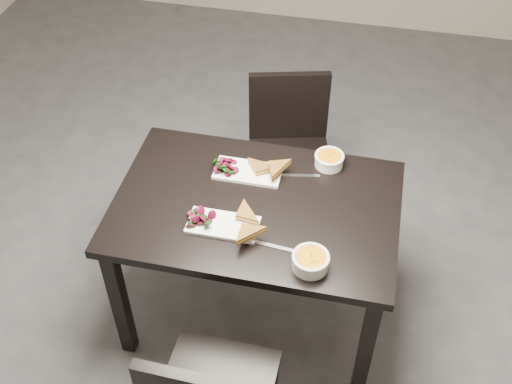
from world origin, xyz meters
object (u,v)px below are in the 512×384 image
plate_near (223,225)px  soup_bowl_far (329,159)px  plate_far (248,172)px  soup_bowl_near (311,261)px  chair_far (289,144)px  table (256,220)px

plate_near → soup_bowl_far: size_ratio=2.18×
plate_near → plate_far: same height
soup_bowl_near → plate_far: 0.58m
soup_bowl_far → plate_near: bearing=-128.6°
chair_far → soup_bowl_near: bearing=-90.6°
soup_bowl_far → chair_far: bearing=120.2°
table → plate_far: 0.22m
chair_far → plate_near: (-0.13, -0.88, 0.27)m
chair_far → soup_bowl_near: (0.25, -1.02, 0.30)m
chair_far → soup_bowl_far: size_ratio=6.41×
plate_near → soup_bowl_near: 0.40m
table → soup_bowl_near: soup_bowl_near is taller
chair_far → soup_bowl_near: size_ratio=5.85×
table → plate_near: (-0.10, -0.15, 0.11)m
chair_far → plate_far: chair_far is taller
soup_bowl_near → soup_bowl_far: bearing=90.8°
table → plate_far: (-0.08, 0.18, 0.11)m
plate_near → plate_far: bearing=85.1°
plate_far → soup_bowl_far: soup_bowl_far is taller
table → plate_far: plate_far is taller
soup_bowl_near → plate_far: size_ratio=0.49×
plate_far → soup_bowl_near: bearing=-53.1°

